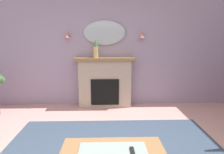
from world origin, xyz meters
The scene contains 7 objects.
wall_back centered at (0.00, 2.50, 1.41)m, with size 7.27×0.10×2.82m, color #9E8CA8.
fireplace centered at (-0.14, 2.28, 0.57)m, with size 1.36×0.36×1.16m.
mantel_vase_left centered at (-0.34, 2.25, 1.36)m, with size 0.10×0.10×0.40m.
wall_mirror centered at (-0.14, 2.42, 1.71)m, with size 0.96×0.06×0.56m, color #B2BCC6.
wall_sconce_left centered at (-0.99, 2.37, 1.66)m, with size 0.14×0.14×0.14m, color #D17066.
wall_sconce_right centered at (0.71, 2.37, 1.66)m, with size 0.14×0.14×0.14m, color #D17066.
tv_remote centered at (0.16, -0.40, 0.45)m, with size 0.04×0.16×0.02m, color black.
Camera 1 is at (-0.11, -2.25, 1.60)m, focal length 31.96 mm.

